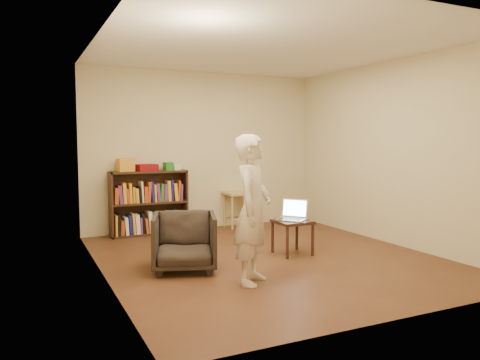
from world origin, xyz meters
name	(u,v)px	position (x,y,z in m)	size (l,w,h in m)	color
floor	(267,258)	(0.00, 0.00, 0.00)	(4.50, 4.50, 0.00)	#4B2418
ceiling	(269,48)	(0.00, 0.00, 2.60)	(4.50, 4.50, 0.00)	white
wall_back	(203,151)	(0.00, 2.25, 1.30)	(4.00, 4.00, 0.00)	beige
wall_left	(102,157)	(-2.00, 0.00, 1.30)	(4.50, 4.50, 0.00)	beige
wall_right	(392,153)	(2.00, 0.00, 1.30)	(4.50, 4.50, 0.00)	beige
bookshelf	(149,206)	(-0.98, 2.09, 0.44)	(1.20, 0.30, 1.00)	black
box_yellow	(126,165)	(-1.33, 2.10, 1.10)	(0.24, 0.17, 0.20)	orange
red_cloth	(146,168)	(-1.01, 2.09, 1.05)	(0.31, 0.23, 0.10)	maroon
box_green	(168,166)	(-0.66, 2.07, 1.06)	(0.13, 0.13, 0.13)	#257A20
box_white	(176,167)	(-0.52, 2.11, 1.04)	(0.11, 0.11, 0.09)	white
stool	(237,199)	(0.52, 2.03, 0.49)	(0.42, 0.42, 0.60)	tan
armchair	(185,242)	(-1.12, -0.08, 0.33)	(0.70, 0.72, 0.66)	#312921
side_table	(292,226)	(0.38, 0.03, 0.37)	(0.43, 0.43, 0.44)	black
laptop	(292,215)	(0.41, 0.07, 0.51)	(0.46, 0.46, 0.26)	#BAB9BE
person	(253,209)	(-0.63, -0.84, 0.77)	(0.56, 0.37, 1.54)	beige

